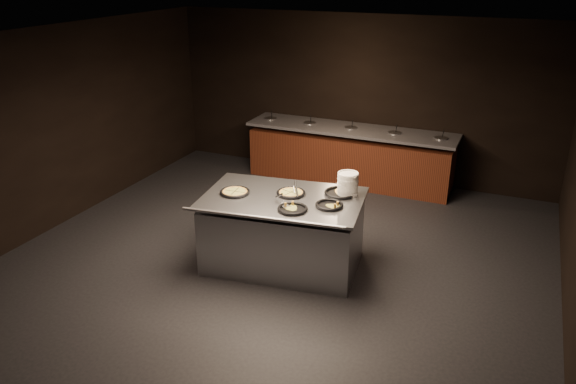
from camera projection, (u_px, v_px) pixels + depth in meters
name	position (u px, v px, depth m)	size (l,w,h in m)	color
room	(261.00, 169.00, 6.61)	(7.02, 8.02, 2.92)	black
salad_bar	(349.00, 159.00, 10.02)	(3.70, 0.83, 1.18)	#5D2916
serving_counter	(283.00, 233.00, 7.27)	(2.15, 1.54, 0.96)	#A6A9AD
plate_stack	(348.00, 184.00, 7.09)	(0.26, 0.26, 0.29)	silver
pan_veggie_whole	(235.00, 192.00, 7.18)	(0.39, 0.39, 0.04)	black
pan_cheese_whole	(291.00, 193.00, 7.15)	(0.37, 0.37, 0.04)	black
pan_cheese_slices_a	(340.00, 193.00, 7.16)	(0.41, 0.41, 0.04)	black
pan_cheese_slices_b	(293.00, 209.00, 6.70)	(0.37, 0.37, 0.04)	black
pan_veggie_slices	(329.00, 205.00, 6.80)	(0.34, 0.34, 0.04)	black
server_left	(295.00, 189.00, 7.10)	(0.25, 0.29, 0.17)	#A6A9AD
server_right	(281.00, 199.00, 6.83)	(0.29, 0.24, 0.17)	#A6A9AD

